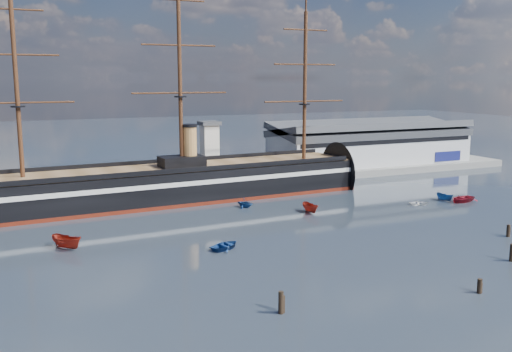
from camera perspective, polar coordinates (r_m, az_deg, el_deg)
name	(u,v)px	position (r m, az deg, el deg)	size (l,w,h in m)	color
ground	(251,215)	(118.12, -0.55, -3.90)	(600.00, 600.00, 0.00)	#26313F
quay	(231,182)	(154.39, -2.54, -0.65)	(180.00, 18.00, 2.00)	slate
warehouse	(370,143)	(179.71, 11.34, 3.22)	(63.00, 21.00, 11.60)	#B7BABC
quay_tower	(210,149)	(147.69, -4.66, 2.68)	(5.00, 5.00, 15.00)	silver
warship	(167,184)	(131.79, -8.94, -0.78)	(113.26, 20.62, 53.94)	black
motorboat_a	(67,249)	(100.04, -18.35, -6.94)	(7.36, 2.70, 2.94)	maroon
motorboat_b	(226,249)	(95.28, -3.05, -7.28)	(3.52, 1.41, 1.64)	navy
motorboat_c	(310,213)	(120.35, 5.47, -3.68)	(6.40, 2.35, 2.56)	maroon
motorboat_d	(245,207)	(124.69, -1.12, -3.16)	(6.39, 2.77, 2.34)	navy
motorboat_e	(419,205)	(132.17, 15.98, -2.80)	(2.66, 1.06, 1.24)	white
motorboat_f	(445,201)	(138.29, 18.34, -2.37)	(5.42, 1.99, 2.17)	navy
motorboat_g	(462,202)	(138.54, 19.89, -2.44)	(4.42, 1.77, 2.06)	maroon
piling_near_left	(281,314)	(70.46, 2.51, -13.58)	(0.64, 0.64, 3.49)	black
piling_near_mid	(479,293)	(81.93, 21.41, -10.85)	(0.64, 0.64, 2.67)	black
piling_near_right	(511,261)	(97.27, 24.15, -7.79)	(0.64, 0.64, 3.47)	black
piling_far_right	(508,237)	(111.60, 23.88, -5.57)	(0.64, 0.64, 2.89)	black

